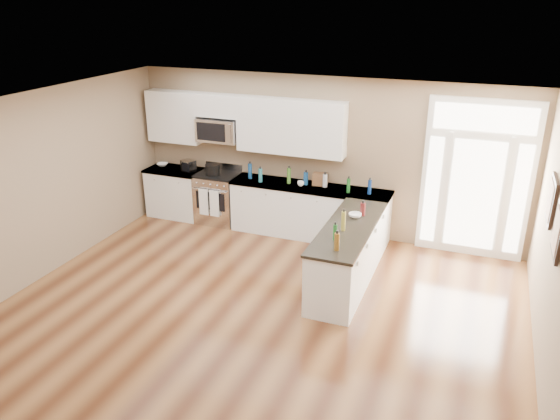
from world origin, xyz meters
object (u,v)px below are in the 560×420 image
at_px(stockpot, 213,169).
at_px(toaster_oven, 188,166).
at_px(kitchen_range, 218,198).
at_px(peninsula_cabinet, 348,257).

relative_size(stockpot, toaster_oven, 1.09).
relative_size(kitchen_range, toaster_oven, 4.37).
bearing_deg(kitchen_range, stockpot, -137.36).
distance_m(kitchen_range, toaster_oven, 0.82).
bearing_deg(kitchen_range, toaster_oven, -179.71).
bearing_deg(peninsula_cabinet, toaster_oven, 157.51).
distance_m(peninsula_cabinet, kitchen_range, 3.23).
height_order(peninsula_cabinet, toaster_oven, toaster_oven).
xyz_separation_m(peninsula_cabinet, stockpot, (-2.95, 1.39, 0.62)).
xyz_separation_m(peninsula_cabinet, toaster_oven, (-3.49, 1.45, 0.61)).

